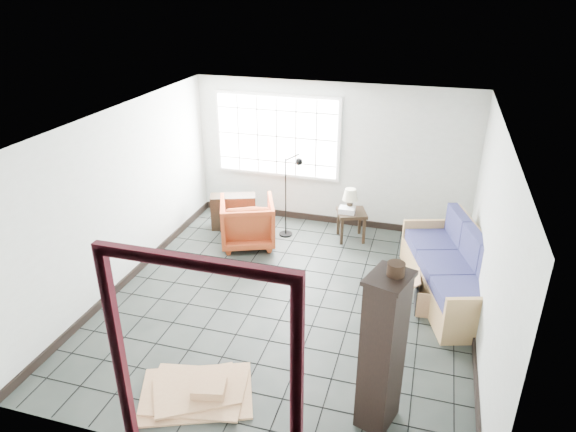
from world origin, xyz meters
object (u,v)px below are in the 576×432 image
(side_table, at_px, (351,216))
(futon_sofa, at_px, (455,273))
(armchair, at_px, (247,220))
(tall_shelf, at_px, (383,351))

(side_table, bearing_deg, futon_sofa, -38.04)
(side_table, bearing_deg, armchair, -157.93)
(armchair, relative_size, side_table, 1.48)
(futon_sofa, height_order, side_table, futon_sofa)
(armchair, bearing_deg, tall_shelf, 106.35)
(armchair, height_order, side_table, armchair)
(side_table, distance_m, tall_shelf, 4.10)
(armchair, bearing_deg, futon_sofa, 146.51)
(armchair, distance_m, side_table, 1.80)
(tall_shelf, bearing_deg, side_table, 121.37)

